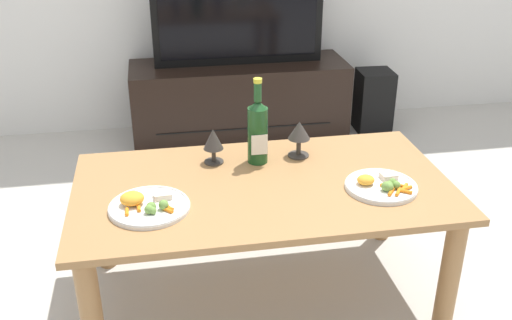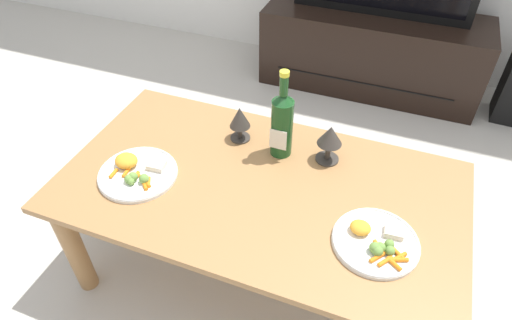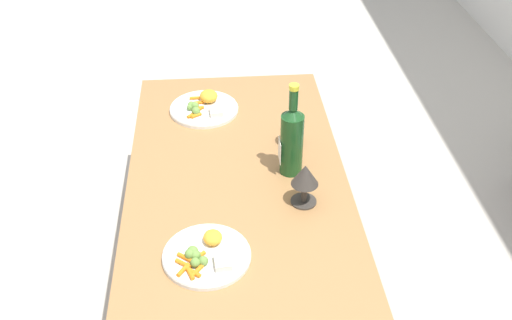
{
  "view_description": "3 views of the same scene",
  "coord_description": "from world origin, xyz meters",
  "views": [
    {
      "loc": [
        -0.34,
        -1.78,
        1.45
      ],
      "look_at": [
        -0.02,
        0.02,
        0.57
      ],
      "focal_mm": 40.98,
      "sensor_mm": 36.0,
      "label": 1
    },
    {
      "loc": [
        0.35,
        -0.95,
        1.5
      ],
      "look_at": [
        -0.02,
        0.01,
        0.57
      ],
      "focal_mm": 30.58,
      "sensor_mm": 36.0,
      "label": 2
    },
    {
      "loc": [
        1.61,
        -0.06,
        1.71
      ],
      "look_at": [
        0.04,
        0.06,
        0.55
      ],
      "focal_mm": 42.18,
      "sensor_mm": 36.0,
      "label": 3
    }
  ],
  "objects": [
    {
      "name": "ground_plane",
      "position": [
        0.0,
        0.0,
        0.0
      ],
      "size": [
        6.4,
        6.4,
        0.0
      ],
      "primitive_type": "plane",
      "color": "#B7B2A8"
    },
    {
      "name": "dining_table",
      "position": [
        0.0,
        0.0,
        0.4
      ],
      "size": [
        1.32,
        0.73,
        0.48
      ],
      "color": "#9E7042",
      "rests_on": "ground_plane"
    },
    {
      "name": "wine_bottle",
      "position": [
        0.01,
        0.18,
        0.61
      ],
      "size": [
        0.08,
        0.08,
        0.33
      ],
      "color": "#19471E",
      "rests_on": "dining_table"
    },
    {
      "name": "goblet_left",
      "position": [
        -0.15,
        0.2,
        0.57
      ],
      "size": [
        0.08,
        0.08,
        0.14
      ],
      "color": "#38332D",
      "rests_on": "dining_table"
    },
    {
      "name": "goblet_right",
      "position": [
        0.18,
        0.2,
        0.58
      ],
      "size": [
        0.08,
        0.08,
        0.14
      ],
      "color": "#38332D",
      "rests_on": "dining_table"
    },
    {
      "name": "dinner_plate_left",
      "position": [
        -0.4,
        -0.1,
        0.49
      ],
      "size": [
        0.27,
        0.27,
        0.06
      ],
      "color": "white",
      "rests_on": "dining_table"
    },
    {
      "name": "dinner_plate_right",
      "position": [
        0.4,
        -0.11,
        0.49
      ],
      "size": [
        0.25,
        0.25,
        0.05
      ],
      "color": "white",
      "rests_on": "dining_table"
    }
  ]
}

